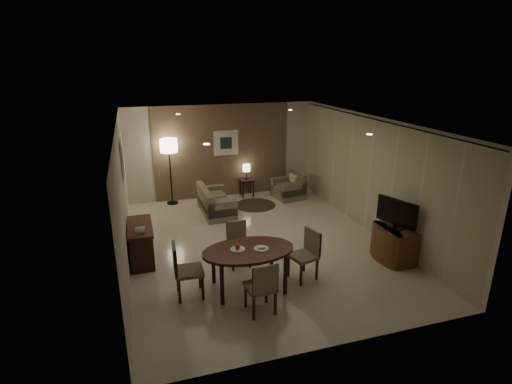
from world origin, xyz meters
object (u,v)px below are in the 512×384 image
object	(u,v)px
console_desk	(141,243)
chair_far	(239,245)
side_table	(247,187)
chair_right	(303,256)
chair_near	(260,286)
armchair	(288,186)
chair_left	(189,270)
floor_lamp	(171,172)
tv_cabinet	(394,244)
dining_table	(249,269)
sofa	(216,200)

from	to	relation	value
console_desk	chair_far	xyz separation A→B (m)	(1.83, -0.79, 0.06)
console_desk	side_table	xyz separation A→B (m)	(3.14, 3.25, -0.12)
chair_right	side_table	bearing A→B (deg)	160.79
chair_near	armchair	bearing A→B (deg)	-120.66
console_desk	chair_left	size ratio (longest dim) A/B	1.23
chair_left	floor_lamp	bearing A→B (deg)	-0.20
tv_cabinet	floor_lamp	xyz separation A→B (m)	(-3.95, 4.72, 0.58)
armchair	floor_lamp	xyz separation A→B (m)	(-3.31, 0.52, 0.57)
tv_cabinet	chair_near	xyz separation A→B (m)	(-3.13, -0.88, 0.11)
dining_table	tv_cabinet	bearing A→B (deg)	3.02
dining_table	chair_near	xyz separation A→B (m)	(-0.01, -0.71, 0.08)
dining_table	side_table	bearing A→B (deg)	74.42
console_desk	floor_lamp	world-z (taller)	floor_lamp
sofa	side_table	bearing A→B (deg)	-47.48
dining_table	sofa	distance (m)	3.79
side_table	chair_far	bearing A→B (deg)	-107.98
dining_table	side_table	xyz separation A→B (m)	(1.37, 4.91, -0.12)
armchair	floor_lamp	bearing A→B (deg)	-108.48
console_desk	floor_lamp	xyz separation A→B (m)	(0.94, 3.22, 0.55)
chair_near	dining_table	bearing A→B (deg)	-95.54
dining_table	chair_near	bearing A→B (deg)	-91.06
floor_lamp	chair_far	bearing A→B (deg)	-77.48
console_desk	chair_left	xyz separation A→B (m)	(0.74, -1.59, 0.11)
sofa	armchair	size ratio (longest dim) A/B	1.87
chair_near	armchair	distance (m)	5.65
chair_near	side_table	distance (m)	5.80
tv_cabinet	sofa	distance (m)	4.64
chair_far	side_table	size ratio (longest dim) A/B	1.69
tv_cabinet	floor_lamp	size ratio (longest dim) A/B	0.49
armchair	chair_near	bearing A→B (deg)	-35.69
console_desk	dining_table	distance (m)	2.43
dining_table	chair_right	xyz separation A→B (m)	(1.05, 0.03, 0.09)
chair_near	side_table	world-z (taller)	chair_near
armchair	floor_lamp	size ratio (longest dim) A/B	0.43
console_desk	chair_far	world-z (taller)	chair_far
side_table	floor_lamp	world-z (taller)	floor_lamp
tv_cabinet	chair_far	distance (m)	3.14
console_desk	chair_right	xyz separation A→B (m)	(2.83, -1.63, 0.09)
console_desk	chair_far	bearing A→B (deg)	-23.46
floor_lamp	console_desk	bearing A→B (deg)	-106.30
tv_cabinet	armchair	xyz separation A→B (m)	(-0.64, 4.19, 0.01)
tv_cabinet	chair_near	size ratio (longest dim) A/B	0.98
console_desk	chair_left	world-z (taller)	chair_left
tv_cabinet	chair_right	distance (m)	2.07
armchair	side_table	distance (m)	1.25
chair_left	side_table	xyz separation A→B (m)	(2.40, 4.84, -0.23)
chair_far	sofa	bearing A→B (deg)	87.01
chair_near	chair_left	xyz separation A→B (m)	(-1.02, 0.79, 0.03)
armchair	side_table	size ratio (longest dim) A/B	1.57
console_desk	chair_near	distance (m)	2.96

